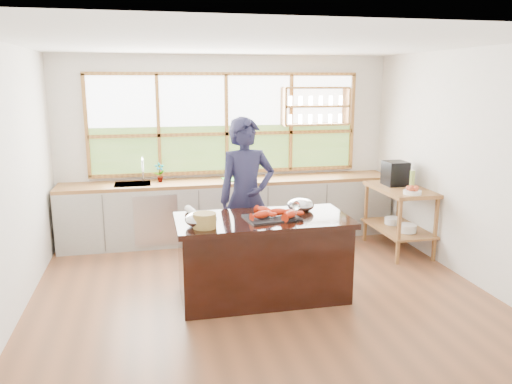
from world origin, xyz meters
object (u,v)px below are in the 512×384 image
object	(u,v)px
island	(263,257)
wicker_basket	(205,221)
espresso_machine	(395,173)
cook	(247,198)

from	to	relation	value
island	wicker_basket	distance (m)	0.86
island	espresso_machine	size ratio (longest dim) A/B	5.53
island	cook	distance (m)	0.84
espresso_machine	wicker_basket	distance (m)	3.21
island	wicker_basket	xyz separation A→B (m)	(-0.65, -0.23, 0.52)
cook	wicker_basket	distance (m)	1.08
island	wicker_basket	world-z (taller)	wicker_basket
cook	espresso_machine	bearing A→B (deg)	6.83
cook	espresso_machine	xyz separation A→B (m)	(2.24, 0.61, 0.11)
espresso_machine	wicker_basket	bearing A→B (deg)	-151.45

